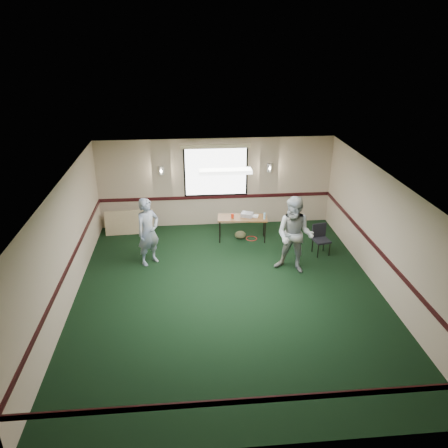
{
  "coord_description": "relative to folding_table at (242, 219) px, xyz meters",
  "views": [
    {
      "loc": [
        -0.88,
        -8.42,
        5.58
      ],
      "look_at": [
        0.0,
        1.3,
        1.2
      ],
      "focal_mm": 35.0,
      "sensor_mm": 36.0,
      "label": 1
    }
  ],
  "objects": [
    {
      "name": "conference_chair",
      "position": [
        1.99,
        -0.99,
        -0.16
      ],
      "size": [
        0.47,
        0.48,
        0.82
      ],
      "rotation": [
        0.0,
        0.0,
        0.18
      ],
      "color": "black",
      "rests_on": "ground"
    },
    {
      "name": "red_cup",
      "position": [
        -0.28,
        -0.01,
        0.11
      ],
      "size": [
        0.08,
        0.08,
        0.12
      ],
      "primitive_type": "cylinder",
      "color": "red",
      "rests_on": "folding_table"
    },
    {
      "name": "ground",
      "position": [
        -0.66,
        -2.83,
        -0.64
      ],
      "size": [
        8.0,
        8.0,
        0.0
      ],
      "primitive_type": "plane",
      "color": "black",
      "rests_on": "ground"
    },
    {
      "name": "person_right",
      "position": [
        1.04,
        -1.87,
        0.33
      ],
      "size": [
        1.19,
        1.1,
        1.96
      ],
      "primitive_type": "imported",
      "rotation": [
        0.0,
        0.0,
        -0.49
      ],
      "color": "#7692B7",
      "rests_on": "ground"
    },
    {
      "name": "room_shell",
      "position": [
        -0.66,
        -0.71,
        0.94
      ],
      "size": [
        8.0,
        8.02,
        8.0
      ],
      "color": "tan",
      "rests_on": "ground"
    },
    {
      "name": "person_left",
      "position": [
        -2.55,
        -1.14,
        0.24
      ],
      "size": [
        0.77,
        0.75,
        1.78
      ],
      "primitive_type": "imported",
      "rotation": [
        0.0,
        0.0,
        0.71
      ],
      "color": "#455D98",
      "rests_on": "ground"
    },
    {
      "name": "game_console",
      "position": [
        0.35,
        0.01,
        0.08
      ],
      "size": [
        0.25,
        0.22,
        0.05
      ],
      "primitive_type": "cube",
      "rotation": [
        0.0,
        0.0,
        -0.35
      ],
      "color": "white",
      "rests_on": "folding_table"
    },
    {
      "name": "projector",
      "position": [
        0.14,
        0.07,
        0.1
      ],
      "size": [
        0.4,
        0.37,
        0.11
      ],
      "primitive_type": "cube",
      "rotation": [
        0.0,
        0.0,
        -0.4
      ],
      "color": "#999AA1",
      "rests_on": "folding_table"
    },
    {
      "name": "duffel_bag",
      "position": [
        -0.04,
        0.07,
        -0.53
      ],
      "size": [
        0.37,
        0.3,
        0.23
      ],
      "primitive_type": "ellipsoid",
      "rotation": [
        0.0,
        0.0,
        -0.18
      ],
      "color": "#474628",
      "rests_on": "ground"
    },
    {
      "name": "folding_table",
      "position": [
        0.0,
        0.0,
        0.0
      ],
      "size": [
        1.44,
        0.69,
        0.7
      ],
      "rotation": [
        0.0,
        0.0,
        -0.1
      ],
      "color": "brown",
      "rests_on": "ground"
    },
    {
      "name": "folded_table",
      "position": [
        -3.27,
        0.7,
        -0.29
      ],
      "size": [
        1.4,
        0.28,
        0.71
      ],
      "primitive_type": "cube",
      "rotation": [
        -0.21,
        0.0,
        0.05
      ],
      "color": "tan",
      "rests_on": "ground"
    },
    {
      "name": "cable_coil",
      "position": [
        0.28,
        0.02,
        -0.64
      ],
      "size": [
        0.34,
        0.34,
        0.02
      ],
      "primitive_type": "torus",
      "rotation": [
        0.0,
        0.0,
        0.05
      ],
      "color": "red",
      "rests_on": "ground"
    },
    {
      "name": "water_bottle",
      "position": [
        0.6,
        -0.17,
        0.14
      ],
      "size": [
        0.06,
        0.06,
        0.19
      ],
      "primitive_type": "cylinder",
      "color": "#80BBD2",
      "rests_on": "folding_table"
    }
  ]
}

